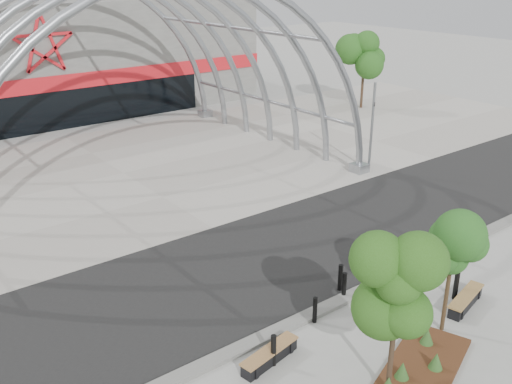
% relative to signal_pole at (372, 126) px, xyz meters
% --- Properties ---
extents(ground, '(140.00, 140.00, 0.00)m').
position_rel_signal_pole_xyz_m(ground, '(-10.59, -7.86, -2.48)').
color(ground, '#9B9B96').
rests_on(ground, ground).
extents(road, '(140.00, 7.00, 0.02)m').
position_rel_signal_pole_xyz_m(road, '(-10.59, -4.36, -2.47)').
color(road, black).
rests_on(road, ground).
extents(forecourt, '(60.00, 17.00, 0.04)m').
position_rel_signal_pole_xyz_m(forecourt, '(-10.59, 7.64, -2.46)').
color(forecourt, '#A6A096').
rests_on(forecourt, ground).
extents(kerb, '(60.00, 0.50, 0.12)m').
position_rel_signal_pole_xyz_m(kerb, '(-10.59, -8.11, -2.42)').
color(kerb, slate).
rests_on(kerb, ground).
extents(arena_building, '(34.00, 15.24, 8.00)m').
position_rel_signal_pole_xyz_m(arena_building, '(-10.59, 25.59, 1.50)').
color(arena_building, slate).
rests_on(arena_building, ground).
extents(vault_canopy, '(20.80, 15.80, 20.36)m').
position_rel_signal_pole_xyz_m(vault_canopy, '(-10.59, 7.64, -2.47)').
color(vault_canopy, '#93989D').
rests_on(vault_canopy, ground).
extents(planting_bed, '(5.83, 3.51, 0.59)m').
position_rel_signal_pole_xyz_m(planting_bed, '(-11.89, -12.12, -2.34)').
color(planting_bed, '#3E1D10').
rests_on(planting_bed, ground).
extents(signal_pole, '(0.13, 0.67, 4.75)m').
position_rel_signal_pole_xyz_m(signal_pole, '(0.00, 0.00, 0.00)').
color(signal_pole, gray).
rests_on(signal_pole, ground).
extents(street_tree_0, '(1.86, 1.86, 4.23)m').
position_rel_signal_pole_xyz_m(street_tree_0, '(-12.48, -11.87, 0.56)').
color(street_tree_0, black).
rests_on(street_tree_0, ground).
extents(street_tree_1, '(1.56, 1.56, 3.68)m').
position_rel_signal_pole_xyz_m(street_tree_1, '(-9.01, -11.04, 0.16)').
color(street_tree_1, '#332712').
rests_on(street_tree_1, ground).
extents(bench_0, '(2.06, 0.79, 0.42)m').
position_rel_signal_pole_xyz_m(bench_0, '(-14.12, -9.06, -2.28)').
color(bench_0, black).
rests_on(bench_0, ground).
extents(bench_1, '(2.10, 0.91, 0.43)m').
position_rel_signal_pole_xyz_m(bench_1, '(-7.36, -10.75, -2.27)').
color(bench_1, black).
rests_on(bench_1, ground).
extents(bollard_0, '(0.15, 0.15, 0.97)m').
position_rel_signal_pole_xyz_m(bollard_0, '(-14.11, -9.20, -2.00)').
color(bollard_0, black).
rests_on(bollard_0, ground).
extents(bollard_1, '(0.14, 0.14, 0.87)m').
position_rel_signal_pole_xyz_m(bollard_1, '(-11.81, -8.41, -2.05)').
color(bollard_1, black).
rests_on(bollard_1, ground).
extents(bollard_2, '(0.16, 0.16, 0.98)m').
position_rel_signal_pole_xyz_m(bollard_2, '(-9.86, -7.57, -2.00)').
color(bollard_2, black).
rests_on(bollard_2, ground).
extents(bollard_3, '(0.15, 0.15, 0.92)m').
position_rel_signal_pole_xyz_m(bollard_3, '(-10.09, -7.97, -2.02)').
color(bollard_3, black).
rests_on(bollard_3, ground).
extents(bollard_4, '(0.16, 0.16, 1.03)m').
position_rel_signal_pole_xyz_m(bollard_4, '(-7.24, -10.27, -1.97)').
color(bollard_4, black).
rests_on(bollard_4, ground).
extents(bg_tree_1, '(2.70, 2.70, 5.91)m').
position_rel_signal_pole_xyz_m(bg_tree_1, '(10.41, 10.14, 1.76)').
color(bg_tree_1, '#302015').
rests_on(bg_tree_1, ground).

